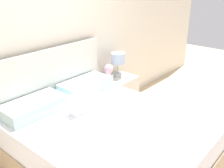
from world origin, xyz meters
name	(u,v)px	position (x,y,z in m)	size (l,w,h in m)	color
ground_plane	(54,136)	(0.00, 0.00, 0.00)	(12.00, 12.00, 0.00)	#CCB28E
wall_back	(41,41)	(0.00, 0.07, 1.30)	(8.00, 0.06, 2.60)	silver
bed	(104,141)	(0.00, -0.94, 0.33)	(1.68, 2.01, 1.21)	tan
nightstand	(119,94)	(1.15, -0.22, 0.28)	(0.51, 0.42, 0.56)	silver
table_lamp	(118,60)	(1.18, -0.16, 0.83)	(0.21, 0.21, 0.38)	#A8B2BC
flower_vase	(109,71)	(0.98, -0.15, 0.71)	(0.14, 0.14, 0.24)	silver
teacup	(127,77)	(1.21, -0.31, 0.59)	(0.10, 0.10, 0.06)	white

